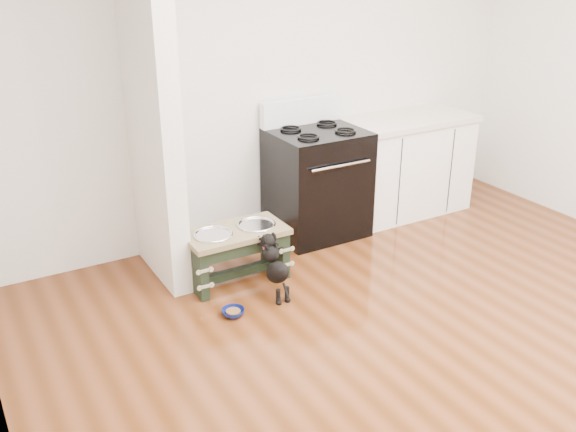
% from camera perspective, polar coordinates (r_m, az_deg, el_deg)
% --- Properties ---
extents(ground, '(5.00, 5.00, 0.00)m').
position_cam_1_polar(ground, '(4.12, 16.13, -12.92)').
color(ground, '#4F260E').
rests_on(ground, ground).
extents(room_shell, '(5.00, 5.00, 5.00)m').
position_cam_1_polar(room_shell, '(3.45, 19.10, 9.50)').
color(room_shell, silver).
rests_on(room_shell, ground).
extents(partition_wall, '(0.15, 0.80, 2.70)m').
position_cam_1_polar(partition_wall, '(4.62, -12.12, 9.99)').
color(partition_wall, silver).
rests_on(partition_wall, ground).
extents(oven_range, '(0.76, 0.69, 1.14)m').
position_cam_1_polar(oven_range, '(5.51, 2.57, 3.12)').
color(oven_range, black).
rests_on(oven_range, ground).
extents(cabinet_run, '(1.24, 0.64, 0.91)m').
position_cam_1_polar(cabinet_run, '(6.09, 10.29, 4.49)').
color(cabinet_run, white).
rests_on(cabinet_run, ground).
extents(dog_feeder, '(0.76, 0.40, 0.43)m').
position_cam_1_polar(dog_feeder, '(4.78, -4.63, -2.58)').
color(dog_feeder, black).
rests_on(dog_feeder, ground).
extents(puppy, '(0.13, 0.39, 0.46)m').
position_cam_1_polar(puppy, '(4.57, -1.18, -4.34)').
color(puppy, black).
rests_on(puppy, ground).
extents(floor_bowl, '(0.16, 0.16, 0.05)m').
position_cam_1_polar(floor_bowl, '(4.46, -4.89, -8.53)').
color(floor_bowl, navy).
rests_on(floor_bowl, ground).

